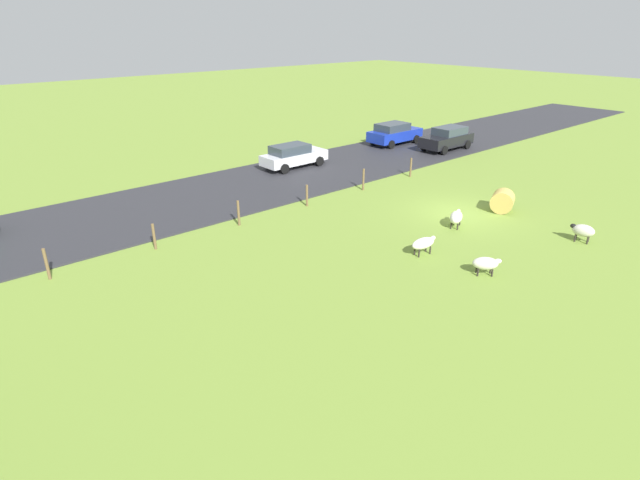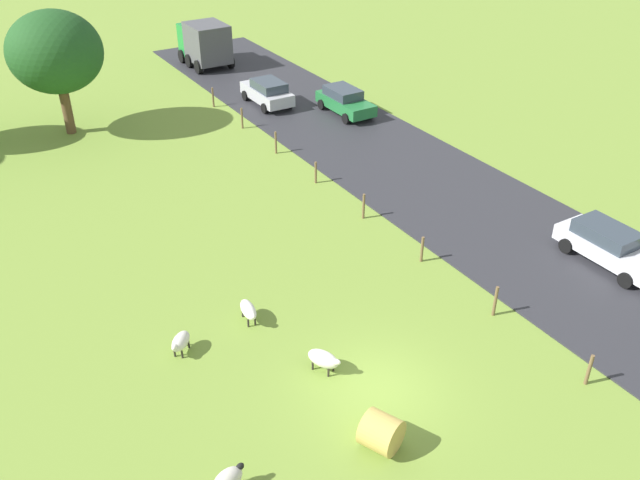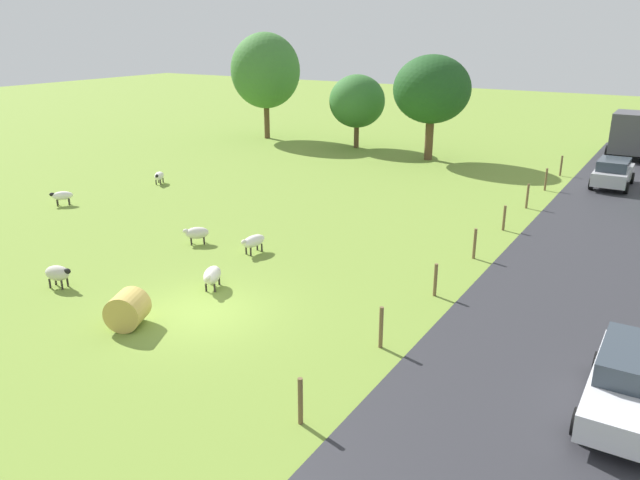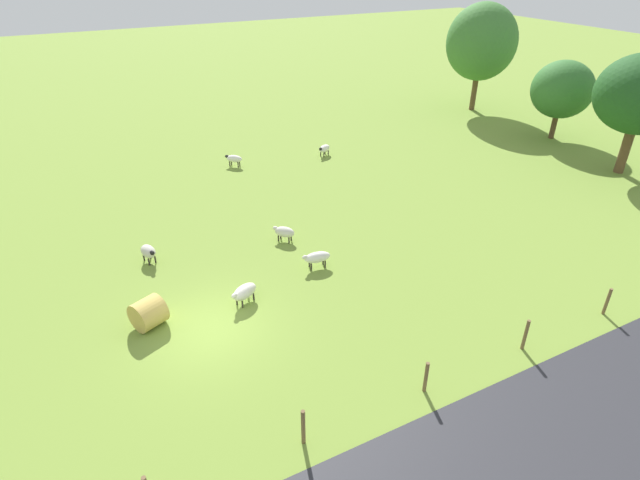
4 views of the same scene
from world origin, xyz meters
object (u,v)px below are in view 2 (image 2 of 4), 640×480
Objects in this scene: tree_1 at (55,52)px; sheep_3 at (323,359)px; car_2 at (267,92)px; sheep_4 at (181,342)px; truck_0 at (205,43)px; car_1 at (345,101)px; sheep_2 at (228,479)px; hay_bale_0 at (381,432)px; car_0 at (610,245)px; sheep_0 at (248,310)px.

sheep_3 is at bearing -85.52° from tree_1.
car_2 is (10.00, 22.90, 0.40)m from sheep_3.
sheep_4 is 32.36m from truck_0.
car_1 is 1.03× the size of car_2.
sheep_3 is at bearing 30.25° from sheep_2.
truck_0 reaches higher than sheep_3.
hay_bale_0 is (-0.27, -3.58, 0.07)m from sheep_3.
hay_bale_0 is 13.88m from car_0.
car_0 is (17.99, 2.10, 0.33)m from sheep_2.
truck_0 is 14.05m from car_1.
truck_0 is at bearing 74.24° from hay_bale_0.
tree_1 reaches higher than hay_bale_0.
car_1 is at bearing -21.16° from tree_1.
sheep_3 is (4.69, 2.73, -0.04)m from sheep_2.
sheep_4 is 0.23× the size of car_0.
truck_0 is at bearing 73.04° from sheep_3.
sheep_4 is 22.14m from tree_1.
hay_bale_0 reaches higher than sheep_3.
car_1 reaches higher than sheep_3.
hay_bale_0 is 28.89m from tree_1.
car_2 reaches higher than sheep_0.
car_2 is at bearing -9.76° from tree_1.
car_1 is (14.30, 15.40, 0.37)m from sheep_0.
car_1 is (13.36, 19.03, 0.38)m from sheep_3.
sheep_2 is 6.12m from sheep_4.
hay_bale_0 is at bearing -121.09° from car_1.
car_2 is (-3.37, 3.87, 0.02)m from car_1.
car_2 is (10.26, 26.48, 0.33)m from hay_bale_0.
sheep_0 reaches higher than sheep_4.
sheep_0 is 0.31× the size of car_2.
car_0 reaches higher than sheep_3.
sheep_0 is 14.86m from car_0.
tree_1 is 14.47m from truck_0.
sheep_0 is at bearing -132.88° from car_1.
car_0 is 1.04× the size of car_1.
tree_1 is (2.73, 27.69, 4.20)m from sheep_2.
car_0 is 19.67m from car_1.
sheep_4 is 0.24× the size of truck_0.
sheep_2 is 4.50m from hay_bale_0.
sheep_0 is 0.30× the size of truck_0.
tree_1 is 30.05m from car_0.
car_1 is (13.63, 22.61, 0.31)m from hay_bale_0.
sheep_0 is at bearing 59.45° from sheep_2.
sheep_0 is 1.20× the size of sheep_2.
sheep_0 is at bearing -110.58° from truck_0.
sheep_2 is 1.03× the size of sheep_4.
sheep_3 is at bearing -113.58° from car_2.
sheep_4 is at bearing -94.52° from tree_1.
tree_1 is 1.60× the size of truck_0.
car_0 is (14.23, -4.26, 0.36)m from sheep_0.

